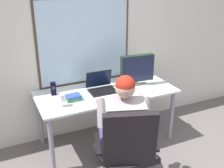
# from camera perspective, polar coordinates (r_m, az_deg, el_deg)

# --- Properties ---
(wall_rear) EXTENTS (5.71, 0.08, 2.63)m
(wall_rear) POSITION_cam_1_polar(r_m,az_deg,el_deg) (3.62, -7.55, 8.86)
(wall_rear) COLOR silver
(wall_rear) RESTS_ON ground
(desk) EXTENTS (1.74, 0.77, 0.74)m
(desk) POSITION_cam_1_polar(r_m,az_deg,el_deg) (3.53, -1.17, -2.74)
(desk) COLOR gray
(desk) RESTS_ON ground
(office_chair) EXTENTS (0.69, 0.66, 1.02)m
(office_chair) POSITION_cam_1_polar(r_m,az_deg,el_deg) (2.73, 3.18, -13.13)
(office_chair) COLOR black
(office_chair) RESTS_ON ground
(person_seated) EXTENTS (0.66, 0.85, 1.26)m
(person_seated) POSITION_cam_1_polar(r_m,az_deg,el_deg) (2.89, 2.20, -8.69)
(person_seated) COLOR #443E6B
(person_seated) RESTS_ON ground
(crt_monitor) EXTENTS (0.45, 0.26, 0.41)m
(crt_monitor) POSITION_cam_1_polar(r_m,az_deg,el_deg) (3.60, 5.22, 2.95)
(crt_monitor) COLOR beige
(crt_monitor) RESTS_ON desk
(laptop) EXTENTS (0.34, 0.30, 0.24)m
(laptop) POSITION_cam_1_polar(r_m,az_deg,el_deg) (3.50, -2.28, -0.29)
(laptop) COLOR black
(laptop) RESTS_ON desk
(wine_glass) EXTENTS (0.07, 0.07, 0.15)m
(wine_glass) POSITION_cam_1_polar(r_m,az_deg,el_deg) (3.12, -10.20, -2.96)
(wine_glass) COLOR silver
(wine_glass) RESTS_ON desk
(desk_speaker) EXTENTS (0.07, 0.08, 0.16)m
(desk_speaker) POSITION_cam_1_polar(r_m,az_deg,el_deg) (3.44, -11.98, -0.95)
(desk_speaker) COLOR black
(desk_speaker) RESTS_ON desk
(book_stack) EXTENTS (0.17, 0.14, 0.06)m
(book_stack) POSITION_cam_1_polar(r_m,az_deg,el_deg) (3.28, -7.94, -2.76)
(book_stack) COLOR #2E7E39
(book_stack) RESTS_ON desk
(coffee_mug) EXTENTS (0.09, 0.09, 0.11)m
(coffee_mug) POSITION_cam_1_polar(r_m,az_deg,el_deg) (3.37, 2.67, -1.41)
(coffee_mug) COLOR navy
(coffee_mug) RESTS_ON desk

